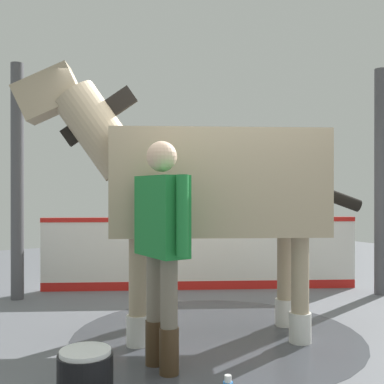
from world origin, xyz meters
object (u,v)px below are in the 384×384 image
at_px(handler, 162,236).
at_px(bottle_shampoo, 96,364).
at_px(horse, 204,185).
at_px(wash_bucket, 85,375).

xyz_separation_m(handler, bottle_shampoo, (-0.12, -0.49, -0.93)).
relative_size(horse, handler, 1.71).
xyz_separation_m(wash_bucket, bottle_shampoo, (-0.33, 0.19, -0.07)).
relative_size(horse, wash_bucket, 8.26).
distance_m(horse, handler, 1.00).
xyz_separation_m(horse, wash_bucket, (0.74, -1.41, -1.28)).
height_order(handler, bottle_shampoo, handler).
relative_size(handler, wash_bucket, 4.83).
bearing_deg(handler, wash_bucket, -164.15).
relative_size(horse, bottle_shampoo, 14.20).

